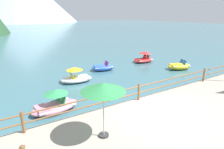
{
  "coord_description": "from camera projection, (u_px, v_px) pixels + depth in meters",
  "views": [
    {
      "loc": [
        -6.39,
        -6.01,
        5.02
      ],
      "look_at": [
        0.37,
        5.0,
        0.9
      ],
      "focal_mm": 30.47,
      "sensor_mm": 36.0,
      "label": 1
    }
  ],
  "objects": [
    {
      "name": "dock_railing",
      "position": [
        139.0,
        90.0,
        10.54
      ],
      "size": [
        23.92,
        0.12,
        0.95
      ],
      "color": "brown",
      "rests_on": "promenade_dock"
    },
    {
      "name": "pedal_boat_3",
      "position": [
        144.0,
        59.0,
        20.64
      ],
      "size": [
        2.4,
        1.36,
        1.18
      ],
      "color": "red",
      "rests_on": "ground"
    },
    {
      "name": "pedal_boat_0",
      "position": [
        179.0,
        66.0,
        17.97
      ],
      "size": [
        2.52,
        1.86,
        0.91
      ],
      "color": "yellow",
      "rests_on": "ground"
    },
    {
      "name": "pedal_boat_4",
      "position": [
        55.0,
        104.0,
        10.22
      ],
      "size": [
        2.71,
        1.67,
        1.18
      ],
      "color": "pink",
      "rests_on": "ground"
    },
    {
      "name": "pedal_boat_1",
      "position": [
        76.0,
        77.0,
        14.59
      ],
      "size": [
        2.55,
        1.63,
        1.19
      ],
      "color": "white",
      "rests_on": "ground"
    },
    {
      "name": "promenade_dock",
      "position": [
        197.0,
        138.0,
        7.74
      ],
      "size": [
        28.0,
        8.0,
        0.4
      ],
      "primitive_type": "cube",
      "color": "#A39989",
      "rests_on": "ground"
    },
    {
      "name": "beach_umbrella",
      "position": [
        103.0,
        88.0,
        6.92
      ],
      "size": [
        1.7,
        1.7,
        2.24
      ],
      "color": "#B2B2B7",
      "rests_on": "promenade_dock"
    },
    {
      "name": "pedal_boat_2",
      "position": [
        103.0,
        67.0,
        17.62
      ],
      "size": [
        2.36,
        1.55,
        0.88
      ],
      "color": "blue",
      "rests_on": "ground"
    },
    {
      "name": "ground_plane",
      "position": [
        28.0,
        38.0,
        42.07
      ],
      "size": [
        200.0,
        200.0,
        0.0
      ],
      "primitive_type": "plane",
      "color": "#3D6B75"
    }
  ]
}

